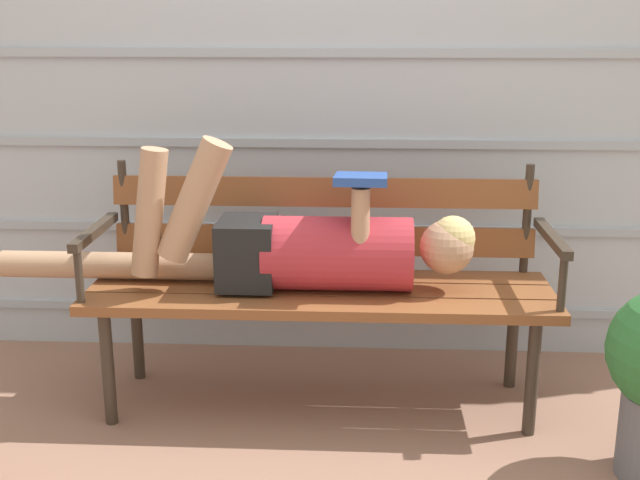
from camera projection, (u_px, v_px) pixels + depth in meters
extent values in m
plane|color=#936B56|center=(319.00, 409.00, 2.95)|extent=(12.00, 12.00, 0.00)
cube|color=#B2BCC6|center=(327.00, 98.00, 3.25)|extent=(4.46, 0.06, 2.15)
cube|color=#A3ADB7|center=(326.00, 309.00, 3.46)|extent=(4.46, 0.02, 0.04)
cube|color=#A3ADB7|center=(327.00, 228.00, 3.36)|extent=(4.46, 0.02, 0.04)
cube|color=#A3ADB7|center=(327.00, 143.00, 3.26)|extent=(4.46, 0.02, 0.04)
cube|color=#A3ADB7|center=(327.00, 53.00, 3.17)|extent=(4.46, 0.02, 0.04)
cube|color=brown|center=(318.00, 309.00, 2.73)|extent=(1.66, 0.15, 0.04)
cube|color=brown|center=(320.00, 293.00, 2.89)|extent=(1.66, 0.15, 0.04)
cube|color=brown|center=(322.00, 279.00, 3.04)|extent=(1.66, 0.15, 0.04)
cube|color=brown|center=(323.00, 240.00, 3.08)|extent=(1.60, 0.05, 0.11)
cube|color=brown|center=(323.00, 192.00, 3.03)|extent=(1.60, 0.05, 0.11)
cylinder|color=#382D23|center=(125.00, 214.00, 3.09)|extent=(0.03, 0.03, 0.41)
cylinder|color=#382D23|center=(527.00, 219.00, 3.01)|extent=(0.03, 0.03, 0.41)
cylinder|color=#382D23|center=(108.00, 369.00, 2.80)|extent=(0.04, 0.04, 0.42)
cylinder|color=#382D23|center=(532.00, 378.00, 2.73)|extent=(0.04, 0.04, 0.42)
cylinder|color=#382D23|center=(137.00, 328.00, 3.16)|extent=(0.04, 0.04, 0.42)
cylinder|color=#382D23|center=(512.00, 336.00, 3.09)|extent=(0.04, 0.04, 0.42)
cube|color=#382D23|center=(94.00, 231.00, 2.87)|extent=(0.04, 0.45, 0.03)
cylinder|color=#382D23|center=(79.00, 274.00, 2.71)|extent=(0.03, 0.03, 0.20)
cube|color=#382D23|center=(552.00, 238.00, 2.79)|extent=(0.04, 0.45, 0.03)
cylinder|color=#382D23|center=(563.00, 282.00, 2.63)|extent=(0.03, 0.03, 0.20)
cylinder|color=#B72D38|center=(338.00, 254.00, 2.84)|extent=(0.52, 0.26, 0.26)
cube|color=black|center=(247.00, 252.00, 2.86)|extent=(0.20, 0.25, 0.24)
sphere|color=tan|center=(447.00, 247.00, 2.81)|extent=(0.19, 0.19, 0.19)
sphere|color=#E0C67A|center=(453.00, 238.00, 2.80)|extent=(0.16, 0.16, 0.16)
cylinder|color=tan|center=(194.00, 200.00, 2.75)|extent=(0.28, 0.11, 0.45)
cylinder|color=tan|center=(149.00, 213.00, 2.78)|extent=(0.16, 0.09, 0.46)
cylinder|color=tan|center=(115.00, 265.00, 2.96)|extent=(0.84, 0.10, 0.10)
cylinder|color=tan|center=(360.00, 225.00, 2.73)|extent=(0.06, 0.06, 0.25)
cylinder|color=tan|center=(361.00, 214.00, 2.88)|extent=(0.06, 0.06, 0.25)
cube|color=#284C9E|center=(361.00, 179.00, 2.77)|extent=(0.19, 0.26, 0.05)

